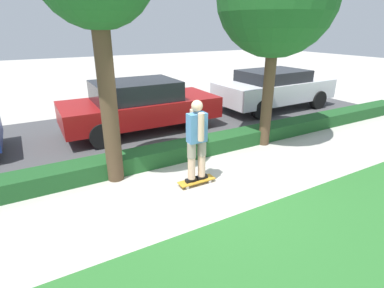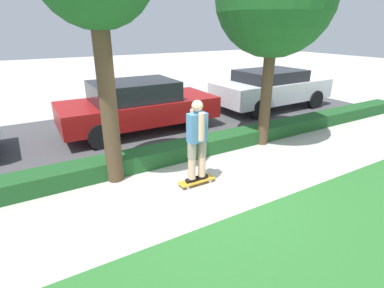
{
  "view_description": "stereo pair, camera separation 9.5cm",
  "coord_description": "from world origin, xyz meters",
  "px_view_note": "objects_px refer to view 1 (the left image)",
  "views": [
    {
      "loc": [
        -2.86,
        -4.37,
        2.99
      ],
      "look_at": [
        -0.05,
        0.6,
        0.75
      ],
      "focal_mm": 28.0,
      "sensor_mm": 36.0,
      "label": 1
    },
    {
      "loc": [
        -2.94,
        -4.33,
        2.99
      ],
      "look_at": [
        -0.05,
        0.6,
        0.75
      ],
      "focal_mm": 28.0,
      "sensor_mm": 36.0,
      "label": 2
    }
  ],
  "objects_px": {
    "skateboard": "(197,181)",
    "skater_person": "(197,139)",
    "parked_car_middle": "(140,105)",
    "parked_car_rear": "(274,88)"
  },
  "relations": [
    {
      "from": "skateboard",
      "to": "parked_car_middle",
      "type": "height_order",
      "value": "parked_car_middle"
    },
    {
      "from": "skateboard",
      "to": "parked_car_middle",
      "type": "relative_size",
      "value": 0.17
    },
    {
      "from": "skateboard",
      "to": "skater_person",
      "type": "height_order",
      "value": "skater_person"
    },
    {
      "from": "skateboard",
      "to": "skater_person",
      "type": "xyz_separation_m",
      "value": [
        -0.0,
        -0.0,
        0.9
      ]
    },
    {
      "from": "skater_person",
      "to": "parked_car_rear",
      "type": "height_order",
      "value": "skater_person"
    },
    {
      "from": "skateboard",
      "to": "skater_person",
      "type": "distance_m",
      "value": 0.9
    },
    {
      "from": "parked_car_middle",
      "to": "skateboard",
      "type": "bearing_deg",
      "value": -92.77
    },
    {
      "from": "skater_person",
      "to": "parked_car_middle",
      "type": "xyz_separation_m",
      "value": [
        0.23,
        3.81,
        -0.17
      ]
    },
    {
      "from": "skater_person",
      "to": "parked_car_middle",
      "type": "bearing_deg",
      "value": 86.57
    },
    {
      "from": "skater_person",
      "to": "parked_car_middle",
      "type": "relative_size",
      "value": 0.36
    }
  ]
}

